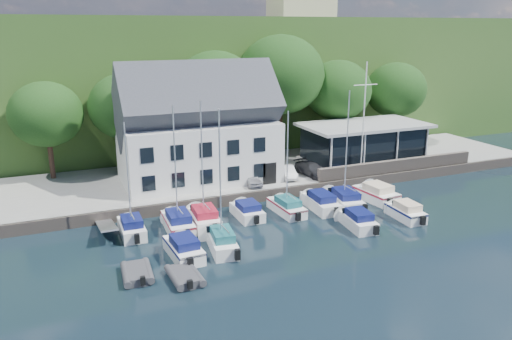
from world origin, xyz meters
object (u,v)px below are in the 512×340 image
object	(u,v)px
car_silver	(251,179)
dinghy_1	(185,275)
boat_r1_5	(320,200)
dinghy_0	(137,272)
car_blue	(337,166)
boat_r1_1	(176,170)
boat_r2_4	(405,210)
harbor_building	(198,134)
boat_r1_4	(287,164)
car_dgrey	(312,169)
boat_r1_3	(247,209)
car_white	(287,172)
boat_r2_3	(357,218)
boat_r1_6	(346,155)
flagpole	(364,119)
boat_r2_0	(184,246)
boat_r2_1	(220,186)
club_pavilion	(363,143)
boat_r1_2	(202,169)
boat_r1_7	(376,192)
boat_r1_0	(128,177)

from	to	relation	value
car_silver	dinghy_1	size ratio (longest dim) A/B	1.08
boat_r1_5	dinghy_0	distance (m)	17.56
car_blue	boat_r1_1	distance (m)	18.91
car_blue	dinghy_0	world-z (taller)	car_blue
car_blue	boat_r2_4	bearing A→B (deg)	-84.85
harbor_building	boat_r1_1	xyz separation A→B (m)	(-4.37, -9.02, -0.62)
car_blue	boat_r1_4	bearing A→B (deg)	-138.68
car_dgrey	boat_r1_1	xyz separation A→B (m)	(-14.79, -5.99, 3.11)
boat_r1_3	boat_r2_4	distance (m)	12.76
car_white	boat_r2_3	world-z (taller)	car_white
boat_r1_6	dinghy_0	bearing A→B (deg)	-153.06
flagpole	boat_r1_1	xyz separation A→B (m)	(-19.69, -4.90, -1.67)
boat_r1_4	boat_r2_4	world-z (taller)	boat_r1_4
dinghy_1	boat_r2_0	bearing A→B (deg)	73.52
boat_r2_3	dinghy_0	size ratio (longest dim) A/B	1.81
car_white	dinghy_0	xyz separation A→B (m)	(-16.44, -12.53, -1.22)
car_dgrey	boat_r1_1	distance (m)	16.25
flagpole	boat_r2_4	size ratio (longest dim) A/B	2.06
car_dgrey	boat_r1_6	distance (m)	6.87
car_silver	dinghy_1	xyz separation A→B (m)	(-9.82, -13.31, -1.21)
boat_r2_1	dinghy_1	xyz separation A→B (m)	(-3.50, -3.33, -4.25)
car_dgrey	boat_r2_1	world-z (taller)	boat_r2_1
car_silver	boat_r2_1	distance (m)	12.19
flagpole	dinghy_1	bearing A→B (deg)	-149.09
club_pavilion	dinghy_1	size ratio (longest dim) A/B	4.22
boat_r1_2	boat_r1_5	size ratio (longest dim) A/B	1.40
boat_r1_4	boat_r2_0	xyz separation A→B (m)	(-9.98, -4.72, -3.51)
club_pavilion	boat_r1_7	distance (m)	9.98
harbor_building	boat_r2_3	size ratio (longest dim) A/B	2.53
boat_r1_6	boat_r2_1	distance (m)	13.32
car_dgrey	car_white	bearing A→B (deg)	167.62
boat_r1_2	boat_r2_4	distance (m)	16.61
car_white	car_dgrey	distance (m)	2.54
boat_r1_1	boat_r2_0	xyz separation A→B (m)	(-0.77, -4.65, -3.97)
car_dgrey	boat_r1_0	distance (m)	19.23
club_pavilion	boat_r1_5	world-z (taller)	club_pavilion
dinghy_1	boat_r1_5	bearing A→B (deg)	26.36
club_pavilion	boat_r1_2	bearing A→B (deg)	-157.84
boat_r1_5	boat_r2_0	world-z (taller)	boat_r1_5
car_silver	boat_r1_2	xyz separation A→B (m)	(-6.13, -5.21, 2.96)
boat_r1_3	dinghy_1	size ratio (longest dim) A/B	1.65
boat_r1_2	boat_r2_0	bearing A→B (deg)	-116.69
boat_r1_3	car_dgrey	bearing A→B (deg)	31.99
flagpole	boat_r1_1	distance (m)	20.36
boat_r1_0	boat_r1_4	size ratio (longest dim) A/B	1.05
car_blue	boat_r2_4	size ratio (longest dim) A/B	0.70
car_blue	boat_r2_0	distance (m)	21.33
boat_r1_2	boat_r2_3	distance (m)	12.49
car_dgrey	flagpole	xyz separation A→B (m)	(4.91, -1.09, 4.78)
harbor_building	dinghy_0	world-z (taller)	harbor_building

